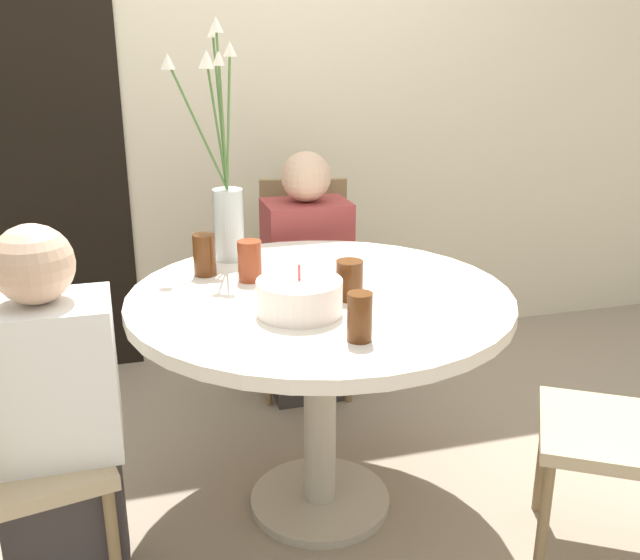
% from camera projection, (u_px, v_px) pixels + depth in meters
% --- Properties ---
extents(ground_plane, '(16.00, 16.00, 0.00)m').
position_uv_depth(ground_plane, '(320.00, 503.00, 2.38)').
color(ground_plane, gray).
extents(wall_back, '(8.00, 0.05, 2.60)m').
position_uv_depth(wall_back, '(239.00, 79.00, 3.16)').
color(wall_back, beige).
rests_on(wall_back, ground_plane).
extents(doorway_panel, '(0.90, 0.01, 2.05)m').
position_uv_depth(doorway_panel, '(14.00, 151.00, 2.98)').
color(doorway_panel, black).
rests_on(doorway_panel, ground_plane).
extents(dining_table, '(1.15, 1.15, 0.75)m').
position_uv_depth(dining_table, '(320.00, 332.00, 2.18)').
color(dining_table, silver).
rests_on(dining_table, ground_plane).
extents(chair_right_flank, '(0.47, 0.47, 0.89)m').
position_uv_depth(chair_right_flank, '(305.00, 273.00, 3.11)').
color(chair_right_flank, tan).
rests_on(chair_right_flank, ground_plane).
extents(birthday_cake, '(0.24, 0.24, 0.14)m').
position_uv_depth(birthday_cake, '(299.00, 297.00, 1.96)').
color(birthday_cake, white).
rests_on(birthday_cake, dining_table).
extents(flower_vase, '(0.24, 0.27, 0.79)m').
position_uv_depth(flower_vase, '(225.00, 190.00, 2.38)').
color(flower_vase, silver).
rests_on(flower_vase, dining_table).
extents(side_plate, '(0.17, 0.17, 0.01)m').
position_uv_depth(side_plate, '(302.00, 264.00, 2.39)').
color(side_plate, white).
rests_on(side_plate, dining_table).
extents(drink_glass_0, '(0.08, 0.08, 0.13)m').
position_uv_depth(drink_glass_0, '(250.00, 261.00, 2.23)').
color(drink_glass_0, maroon).
rests_on(drink_glass_0, dining_table).
extents(drink_glass_1, '(0.07, 0.07, 0.14)m').
position_uv_depth(drink_glass_1, '(204.00, 255.00, 2.28)').
color(drink_glass_1, '#51280F').
rests_on(drink_glass_1, dining_table).
extents(drink_glass_2, '(0.06, 0.06, 0.13)m').
position_uv_depth(drink_glass_2, '(361.00, 317.00, 1.79)').
color(drink_glass_2, '#51280F').
rests_on(drink_glass_2, dining_table).
extents(drink_glass_3, '(0.08, 0.08, 0.12)m').
position_uv_depth(drink_glass_3, '(350.00, 280.00, 2.07)').
color(drink_glass_3, '#51280F').
rests_on(drink_glass_3, dining_table).
extents(person_boy, '(0.34, 0.24, 1.05)m').
position_uv_depth(person_boy, '(307.00, 286.00, 2.96)').
color(person_boy, '#383333').
rests_on(person_boy, ground_plane).
extents(person_woman, '(0.34, 0.24, 1.05)m').
position_uv_depth(person_woman, '(56.00, 430.00, 1.88)').
color(person_woman, '#383333').
rests_on(person_woman, ground_plane).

